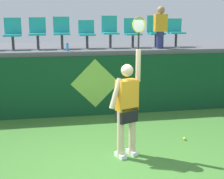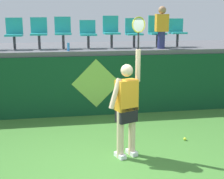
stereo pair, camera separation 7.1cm
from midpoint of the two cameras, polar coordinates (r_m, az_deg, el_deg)
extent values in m
plane|color=#3D752D|center=(5.53, 0.62, -14.80)|extent=(40.00, 40.00, 0.00)
cube|color=#0F4223|center=(8.44, -3.48, 0.68)|extent=(11.90, 0.20, 1.56)
cube|color=#56565B|center=(9.74, -4.49, 7.33)|extent=(11.90, 3.00, 0.12)
cube|color=white|center=(6.12, 1.79, -11.55)|extent=(0.21, 0.29, 0.08)
cube|color=white|center=(6.25, 3.82, -11.02)|extent=(0.21, 0.29, 0.08)
cylinder|color=beige|center=(5.96, 1.82, -7.97)|extent=(0.13, 0.13, 0.90)
cylinder|color=beige|center=(6.10, 3.88, -7.50)|extent=(0.13, 0.13, 0.90)
cube|color=black|center=(5.91, 2.90, -4.39)|extent=(0.42, 0.34, 0.28)
cube|color=orange|center=(5.81, 2.94, -1.00)|extent=(0.43, 0.34, 0.56)
sphere|color=beige|center=(5.72, 2.99, 3.38)|extent=(0.22, 0.22, 0.22)
cylinder|color=beige|center=(5.67, 0.94, -0.72)|extent=(0.27, 0.18, 0.55)
cylinder|color=beige|center=(5.84, 4.95, 4.25)|extent=(0.09, 0.09, 0.58)
cylinder|color=black|center=(5.79, 5.04, 8.56)|extent=(0.03, 0.03, 0.30)
torus|color=gold|center=(5.78, 5.09, 11.33)|extent=(0.27, 0.12, 0.28)
ellipsoid|color=silver|center=(5.78, 5.09, 11.33)|extent=(0.23, 0.10, 0.24)
sphere|color=#D1E533|center=(7.06, 13.03, -8.50)|extent=(0.07, 0.07, 0.07)
cylinder|color=#338CE5|center=(8.37, -7.47, 7.47)|extent=(0.07, 0.07, 0.21)
cylinder|color=#38383D|center=(9.01, -16.62, 7.88)|extent=(0.07, 0.07, 0.35)
cube|color=teal|center=(8.99, -16.70, 9.16)|extent=(0.44, 0.42, 0.05)
cube|color=teal|center=(9.17, -16.66, 10.73)|extent=(0.44, 0.04, 0.43)
cylinder|color=#38383D|center=(8.95, -12.49, 8.15)|extent=(0.07, 0.07, 0.37)
cube|color=teal|center=(8.94, -12.56, 9.50)|extent=(0.44, 0.42, 0.05)
cube|color=teal|center=(9.12, -12.58, 11.03)|extent=(0.44, 0.04, 0.42)
cylinder|color=#38383D|center=(8.94, -8.36, 8.34)|extent=(0.07, 0.07, 0.38)
cube|color=teal|center=(8.93, -8.41, 9.71)|extent=(0.44, 0.42, 0.05)
cube|color=teal|center=(9.11, -8.49, 11.27)|extent=(0.44, 0.04, 0.43)
cylinder|color=#38383D|center=(8.99, -3.96, 8.37)|extent=(0.07, 0.07, 0.35)
cube|color=teal|center=(8.97, -3.98, 9.65)|extent=(0.44, 0.42, 0.05)
cube|color=teal|center=(9.15, -4.12, 11.01)|extent=(0.44, 0.04, 0.36)
cylinder|color=#38383D|center=(9.08, 0.16, 8.54)|extent=(0.07, 0.07, 0.38)
cube|color=teal|center=(9.06, 0.16, 9.90)|extent=(0.44, 0.42, 0.05)
cube|color=teal|center=(9.24, -0.04, 11.52)|extent=(0.44, 0.04, 0.45)
cylinder|color=#38383D|center=(9.21, 4.14, 8.48)|extent=(0.07, 0.07, 0.35)
cube|color=teal|center=(9.19, 4.16, 9.73)|extent=(0.44, 0.42, 0.05)
cube|color=teal|center=(9.37, 3.90, 11.21)|extent=(0.44, 0.04, 0.41)
cylinder|color=#38383D|center=(9.39, 8.20, 8.49)|extent=(0.07, 0.07, 0.36)
cube|color=teal|center=(9.38, 8.24, 9.74)|extent=(0.44, 0.42, 0.05)
cube|color=teal|center=(9.55, 7.94, 11.39)|extent=(0.44, 0.04, 0.48)
cylinder|color=#38383D|center=(9.59, 11.68, 8.50)|extent=(0.07, 0.07, 0.38)
cube|color=teal|center=(9.58, 11.74, 9.77)|extent=(0.44, 0.42, 0.05)
cube|color=teal|center=(9.75, 11.39, 11.10)|extent=(0.44, 0.04, 0.38)
cylinder|color=navy|center=(9.04, 8.92, 8.62)|extent=(0.20, 0.20, 0.46)
cube|color=orange|center=(9.02, 9.02, 11.55)|extent=(0.34, 0.20, 0.47)
sphere|color=#A87A56|center=(9.02, 9.10, 13.70)|extent=(0.21, 0.21, 0.21)
cube|color=#0F4223|center=(8.56, -2.51, -4.55)|extent=(0.90, 0.01, 0.00)
plane|color=#8CC64C|center=(8.34, -2.56, 1.08)|extent=(1.27, 0.00, 1.27)
camera|label=1|loc=(0.04, -89.67, 0.08)|focal=51.76mm
camera|label=2|loc=(0.04, 90.33, -0.08)|focal=51.76mm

